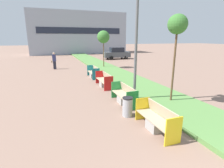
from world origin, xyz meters
TOP-DOWN VIEW (x-y plane):
  - planter_grass_strip at (3.20, 12.00)m, footprint 2.80×120.00m
  - building_backdrop at (4.00, 38.88)m, footprint 19.95×6.35m
  - bench_yellow_frame at (0.94, 4.05)m, footprint 0.65×2.00m
  - bench_green_frame at (0.94, 7.00)m, footprint 0.65×2.06m
  - bench_red_frame at (0.94, 10.45)m, footprint 0.65×2.15m
  - bench_teal_frame at (0.94, 13.56)m, footprint 0.65×1.95m
  - litter_bin at (0.44, 5.51)m, footprint 0.46×0.46m
  - street_lamp_post at (1.55, 7.04)m, footprint 0.24×0.44m
  - sapling_tree_near at (3.23, 6.15)m, footprint 0.93×0.93m
  - sapling_tree_far at (3.23, 17.94)m, footprint 1.35×1.35m
  - pedestrian_walking at (-2.05, 19.07)m, footprint 0.53×0.24m
  - parked_car_distant at (7.82, 25.60)m, footprint 4.35×2.16m

SIDE VIEW (x-z plane):
  - planter_grass_strip at x=3.20m, z-range 0.00..0.18m
  - bench_teal_frame at x=0.94m, z-range -0.11..0.83m
  - bench_yellow_frame at x=0.94m, z-range -0.11..0.83m
  - bench_green_frame at x=0.94m, z-range -0.10..0.84m
  - bench_red_frame at x=0.94m, z-range -0.10..0.84m
  - litter_bin at x=0.44m, z-range 0.00..0.86m
  - parked_car_distant at x=7.82m, z-range -0.02..1.84m
  - pedestrian_walking at x=-2.05m, z-range 0.02..1.85m
  - sapling_tree_far at x=3.23m, z-range 1.35..5.46m
  - street_lamp_post at x=1.55m, z-range 0.38..7.33m
  - sapling_tree_near at x=3.23m, z-range 1.65..6.07m
  - building_backdrop at x=4.00m, z-range 0.00..8.60m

